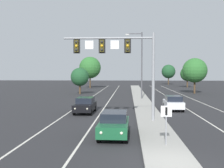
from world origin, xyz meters
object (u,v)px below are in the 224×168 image
at_px(car_oncoming_green, 114,124).
at_px(tree_far_right_b, 187,74).
at_px(car_receding_white, 173,103).
at_px(tree_far_right_c, 195,70).
at_px(overhead_signal_mast, 121,56).
at_px(tree_far_right_a, 168,72).
at_px(median_sign_post, 166,119).
at_px(tree_far_left_c, 80,77).
at_px(tree_far_left_b, 90,68).
at_px(car_oncoming_black, 85,105).
at_px(street_lamp_median, 140,61).

relative_size(car_oncoming_green, tree_far_right_b, 0.79).
xyz_separation_m(car_receding_white, tree_far_right_c, (7.97, 24.62, 3.68)).
xyz_separation_m(car_oncoming_green, tree_far_right_b, (17.14, 60.83, 2.88)).
bearing_deg(overhead_signal_mast, tree_far_right_a, 79.03).
bearing_deg(tree_far_right_c, overhead_signal_mast, -112.64).
relative_size(median_sign_post, tree_far_left_c, 0.44).
bearing_deg(tree_far_right_b, tree_far_right_c, -98.29).
bearing_deg(tree_far_right_c, tree_far_right_a, 89.09).
distance_m(tree_far_left_b, tree_far_right_c, 29.07).
height_order(tree_far_right_c, tree_far_right_a, tree_far_right_c).
bearing_deg(car_oncoming_black, tree_far_left_c, 101.01).
relative_size(tree_far_left_b, tree_far_left_c, 1.64).
bearing_deg(tree_far_right_a, tree_far_right_b, -81.09).
relative_size(street_lamp_median, tree_far_left_c, 2.00).
xyz_separation_m(car_oncoming_green, tree_far_left_c, (-8.24, 34.91, 2.44)).
relative_size(overhead_signal_mast, tree_far_left_c, 1.51).
bearing_deg(car_oncoming_green, median_sign_post, -39.00).
height_order(car_oncoming_green, car_oncoming_black, same).
bearing_deg(car_receding_white, median_sign_post, -100.31).
distance_m(car_receding_white, tree_far_right_a, 65.78).
relative_size(tree_far_left_b, tree_far_right_b, 1.45).
relative_size(tree_far_left_c, tree_far_right_b, 0.88).
relative_size(street_lamp_median, car_receding_white, 2.23).
distance_m(car_oncoming_black, tree_far_right_c, 32.55).
height_order(overhead_signal_mast, median_sign_post, overhead_signal_mast).
relative_size(overhead_signal_mast, car_oncoming_green, 1.67).
bearing_deg(tree_far_left_c, tree_far_left_b, 92.42).
xyz_separation_m(overhead_signal_mast, median_sign_post, (2.67, -7.85, -3.92)).
bearing_deg(tree_far_left_b, median_sign_post, -78.22).
distance_m(median_sign_post, tree_far_left_b, 59.40).
bearing_deg(tree_far_right_c, car_oncoming_black, -122.21).
bearing_deg(tree_far_left_b, car_receding_white, -70.67).
xyz_separation_m(street_lamp_median, tree_far_left_c, (-10.95, 9.95, -2.53)).
distance_m(overhead_signal_mast, car_oncoming_black, 7.77).
height_order(tree_far_right_c, tree_far_left_c, tree_far_right_c).
height_order(street_lamp_median, tree_far_left_c, street_lamp_median).
xyz_separation_m(tree_far_right_c, tree_far_right_a, (0.64, 40.50, -0.11)).
height_order(car_receding_white, tree_far_right_c, tree_far_right_c).
distance_m(car_oncoming_green, tree_far_right_b, 63.27).
bearing_deg(car_receding_white, tree_far_right_c, 72.07).
bearing_deg(car_receding_white, tree_far_right_b, 76.64).
bearing_deg(overhead_signal_mast, street_lamp_median, 83.00).
height_order(tree_far_left_b, tree_far_left_c, tree_far_left_b).
relative_size(median_sign_post, car_oncoming_green, 0.49).
bearing_deg(tree_far_left_c, tree_far_right_c, 7.24).
distance_m(tree_far_right_c, tree_far_right_b, 23.38).
height_order(car_oncoming_black, tree_far_left_b, tree_far_left_b).
relative_size(car_oncoming_green, tree_far_right_a, 0.67).
relative_size(car_oncoming_green, car_oncoming_black, 1.00).
distance_m(street_lamp_median, tree_far_right_b, 38.72).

